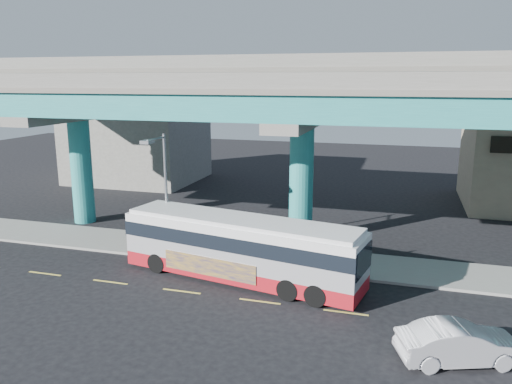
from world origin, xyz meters
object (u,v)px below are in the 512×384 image
(transit_bus, at_px, (241,246))
(street_lamp, at_px, (161,178))
(sedan, at_px, (460,344))
(stop_sign, at_px, (326,236))
(parked_car, at_px, (152,233))

(transit_bus, distance_m, street_lamp, 6.13)
(sedan, relative_size, street_lamp, 0.68)
(sedan, height_order, stop_sign, stop_sign)
(sedan, height_order, street_lamp, street_lamp)
(sedan, distance_m, stop_sign, 9.61)
(sedan, bearing_deg, parked_car, 43.20)
(parked_car, relative_size, street_lamp, 0.54)
(sedan, distance_m, parked_car, 19.26)
(street_lamp, distance_m, stop_sign, 9.59)
(transit_bus, height_order, sedan, transit_bus)
(transit_bus, bearing_deg, street_lamp, 174.54)
(street_lamp, bearing_deg, transit_bus, -16.08)
(transit_bus, height_order, street_lamp, street_lamp)
(parked_car, height_order, street_lamp, street_lamp)
(street_lamp, height_order, stop_sign, street_lamp)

